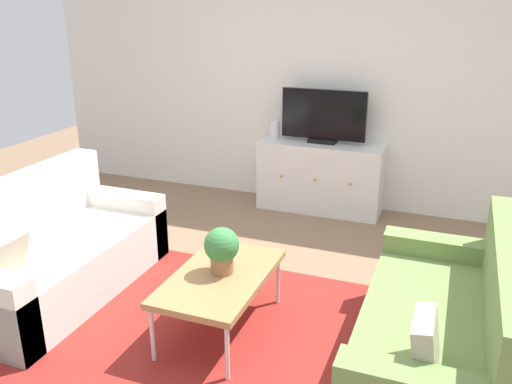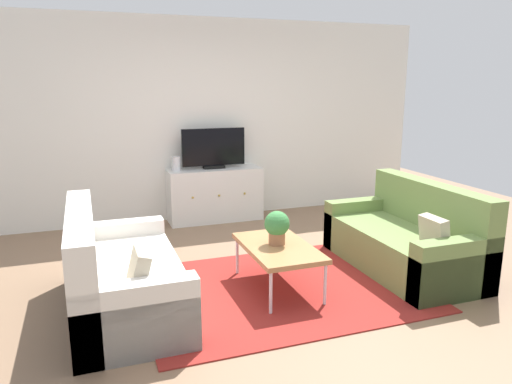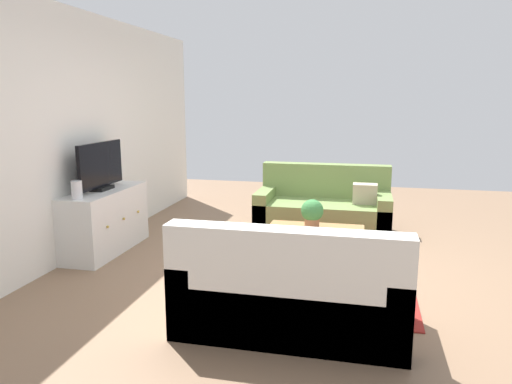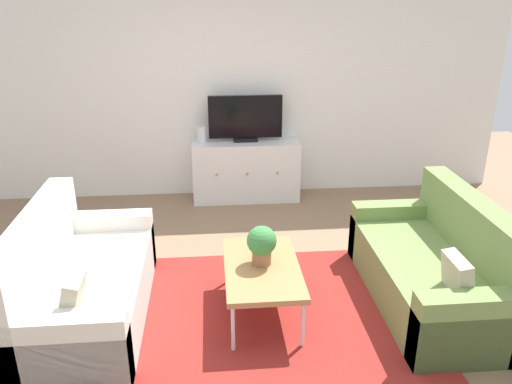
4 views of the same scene
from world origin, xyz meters
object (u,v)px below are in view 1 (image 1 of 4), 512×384
(glass_vase, at_px, (274,130))
(couch_right_side, at_px, (454,337))
(coffee_table, at_px, (220,279))
(flat_screen_tv, at_px, (324,117))
(tv_console, at_px, (321,177))
(couch_left_side, at_px, (49,256))
(potted_plant, at_px, (222,248))

(glass_vase, bearing_deg, couch_right_side, -51.10)
(coffee_table, height_order, flat_screen_tv, flat_screen_tv)
(couch_right_side, xyz_separation_m, glass_vase, (-1.92, 2.37, 0.53))
(tv_console, relative_size, flat_screen_tv, 1.47)
(couch_left_side, xyz_separation_m, glass_vase, (0.96, 2.37, 0.53))
(couch_left_side, bearing_deg, coffee_table, -1.22)
(couch_left_side, bearing_deg, couch_right_side, 0.00)
(couch_left_side, relative_size, flat_screen_tv, 1.98)
(couch_left_side, bearing_deg, flat_screen_tv, 58.33)
(glass_vase, bearing_deg, couch_left_side, -112.07)
(potted_plant, bearing_deg, couch_left_side, -179.89)
(potted_plant, bearing_deg, coffee_table, -91.39)
(flat_screen_tv, bearing_deg, coffee_table, -91.15)
(couch_right_side, distance_m, coffee_table, 1.45)
(tv_console, relative_size, glass_vase, 6.68)
(couch_right_side, relative_size, potted_plant, 5.49)
(coffee_table, bearing_deg, potted_plant, 88.61)
(couch_right_side, xyz_separation_m, flat_screen_tv, (-1.40, 2.39, 0.70))
(couch_right_side, bearing_deg, glass_vase, 128.90)
(coffee_table, bearing_deg, couch_left_side, 178.78)
(couch_left_side, distance_m, coffee_table, 1.43)
(couch_right_side, xyz_separation_m, potted_plant, (-1.45, 0.00, 0.31))
(potted_plant, bearing_deg, couch_right_side, -0.11)
(flat_screen_tv, bearing_deg, glass_vase, -177.77)
(potted_plant, xyz_separation_m, flat_screen_tv, (0.05, 2.39, 0.39))
(coffee_table, distance_m, potted_plant, 0.21)
(couch_left_side, bearing_deg, tv_console, 58.11)
(tv_console, height_order, flat_screen_tv, flat_screen_tv)
(couch_right_side, xyz_separation_m, coffee_table, (-1.45, -0.03, 0.10))
(potted_plant, bearing_deg, flat_screen_tv, 88.85)
(coffee_table, distance_m, flat_screen_tv, 2.50)
(coffee_table, bearing_deg, couch_right_side, 1.20)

